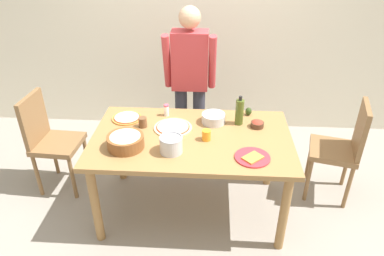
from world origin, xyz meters
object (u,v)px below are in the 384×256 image
pizza_cooked_on_tray (127,118)px  person_cook (190,79)px  plate_with_slice (252,157)px  small_sauce_bowl (257,124)px  dining_table (192,146)px  pizza_raw_on_board (173,127)px  cup_small_brown (143,122)px  steel_pot (171,144)px  salt_shaker (166,110)px  popcorn_bowl (125,140)px  chair_wooden_right (343,146)px  mixing_bowl_steel (214,118)px  cup_orange (206,135)px  chair_wooden_left (49,137)px  avocado (249,111)px  olive_oil_bottle (239,112)px

pizza_cooked_on_tray → person_cook: bearing=43.7°
plate_with_slice → small_sauce_bowl: bearing=80.6°
dining_table → pizza_raw_on_board: pizza_raw_on_board is taller
dining_table → cup_small_brown: size_ratio=18.82×
pizza_cooked_on_tray → small_sauce_bowl: size_ratio=2.34×
steel_pot → salt_shaker: 0.58m
person_cook → steel_pot: bearing=-94.4°
pizza_raw_on_board → popcorn_bowl: popcorn_bowl is taller
chair_wooden_right → mixing_bowl_steel: (-1.15, -0.04, 0.26)m
pizza_cooked_on_tray → cup_orange: cup_orange is taller
popcorn_bowl → pizza_raw_on_board: bearing=43.1°
person_cook → salt_shaker: bearing=-113.6°
pizza_raw_on_board → cup_orange: size_ratio=3.72×
pizza_raw_on_board → mixing_bowl_steel: mixing_bowl_steel is taller
dining_table → cup_orange: 0.18m
chair_wooden_right → small_sauce_bowl: size_ratio=8.64×
dining_table → popcorn_bowl: size_ratio=5.71×
pizza_cooked_on_tray → salt_shaker: salt_shaker is taller
chair_wooden_left → salt_shaker: size_ratio=8.96×
mixing_bowl_steel → cup_small_brown: cup_small_brown is taller
salt_shaker → small_sauce_bowl: bearing=-11.3°
plate_with_slice → cup_orange: 0.42m
small_sauce_bowl → steel_pot: size_ratio=0.63×
steel_pot → avocado: (0.62, 0.62, -0.03)m
small_sauce_bowl → cup_small_brown: bearing=-176.8°
chair_wooden_right → plate_with_slice: bearing=-147.1°
salt_shaker → cup_small_brown: bearing=-129.4°
person_cook → plate_with_slice: size_ratio=6.23×
mixing_bowl_steel → cup_orange: cup_orange is taller
pizza_cooked_on_tray → mixing_bowl_steel: (0.75, -0.02, 0.03)m
salt_shaker → pizza_cooked_on_tray: bearing=-166.2°
chair_wooden_right → cup_orange: size_ratio=11.18×
person_cook → dining_table: bearing=-85.2°
pizza_cooked_on_tray → popcorn_bowl: (0.09, -0.44, 0.05)m
pizza_raw_on_board → pizza_cooked_on_tray: bearing=161.6°
mixing_bowl_steel → avocado: (0.31, 0.16, -0.01)m
chair_wooden_right → chair_wooden_left: bearing=-179.5°
chair_wooden_left → plate_with_slice: 1.87m
pizza_cooked_on_tray → salt_shaker: (0.34, 0.08, 0.04)m
pizza_cooked_on_tray → salt_shaker: size_ratio=2.43×
chair_wooden_right → small_sauce_bowl: bearing=-173.0°
olive_oil_bottle → cup_orange: (-0.27, -0.27, -0.07)m
plate_with_slice → cup_small_brown: bearing=155.2°
steel_pot → salt_shaker: bearing=100.6°
olive_oil_bottle → steel_pot: bearing=-138.9°
person_cook → chair_wooden_left: (-1.26, -0.50, -0.40)m
cup_small_brown → avocado: 0.94m
person_cook → plate_with_slice: bearing=-63.0°
cup_orange → pizza_raw_on_board: bearing=150.4°
plate_with_slice → olive_oil_bottle: (-0.07, 0.51, 0.11)m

